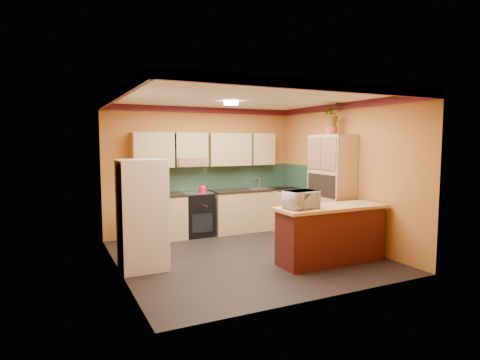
% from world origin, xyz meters
% --- Properties ---
extents(room_shell, '(4.24, 4.24, 2.72)m').
position_xyz_m(room_shell, '(0.02, 0.28, 2.09)').
color(room_shell, black).
rests_on(room_shell, ground).
extents(base_cabinets_back, '(3.65, 0.60, 0.88)m').
position_xyz_m(base_cabinets_back, '(0.39, 1.80, 0.44)').
color(base_cabinets_back, tan).
rests_on(base_cabinets_back, ground).
extents(countertop_back, '(3.65, 0.62, 0.04)m').
position_xyz_m(countertop_back, '(0.39, 1.80, 0.90)').
color(countertop_back, black).
rests_on(countertop_back, base_cabinets_back).
extents(stove, '(0.58, 0.58, 0.91)m').
position_xyz_m(stove, '(-0.23, 1.80, 0.46)').
color(stove, black).
rests_on(stove, ground).
extents(kettle, '(0.19, 0.19, 0.18)m').
position_xyz_m(kettle, '(-0.13, 1.75, 1.00)').
color(kettle, '#B30B1E').
rests_on(kettle, stove).
extents(sink, '(0.48, 0.40, 0.03)m').
position_xyz_m(sink, '(1.17, 1.80, 0.94)').
color(sink, silver).
rests_on(sink, countertop_back).
extents(base_cabinets_right, '(0.60, 0.80, 0.88)m').
position_xyz_m(base_cabinets_right, '(1.80, 1.26, 0.44)').
color(base_cabinets_right, tan).
rests_on(base_cabinets_right, ground).
extents(countertop_right, '(0.62, 0.80, 0.04)m').
position_xyz_m(countertop_right, '(1.80, 1.26, 0.90)').
color(countertop_right, black).
rests_on(countertop_right, base_cabinets_right).
extents(fridge, '(0.68, 0.66, 1.70)m').
position_xyz_m(fridge, '(-1.75, 0.09, 0.85)').
color(fridge, white).
rests_on(fridge, ground).
extents(pantry, '(0.48, 0.90, 2.10)m').
position_xyz_m(pantry, '(1.85, 0.04, 1.05)').
color(pantry, tan).
rests_on(pantry, ground).
extents(fern_pot, '(0.22, 0.22, 0.16)m').
position_xyz_m(fern_pot, '(1.85, 0.09, 2.18)').
color(fern_pot, '#9E3D26').
rests_on(fern_pot, pantry).
extents(fern, '(0.46, 0.42, 0.43)m').
position_xyz_m(fern, '(1.85, 0.09, 2.48)').
color(fern, tan).
rests_on(fern, fern_pot).
extents(breakfast_bar, '(1.80, 0.55, 0.88)m').
position_xyz_m(breakfast_bar, '(1.10, -0.91, 0.44)').
color(breakfast_bar, '#541B13').
rests_on(breakfast_bar, ground).
extents(bar_top, '(1.90, 0.65, 0.05)m').
position_xyz_m(bar_top, '(1.10, -0.91, 0.91)').
color(bar_top, tan).
rests_on(bar_top, breakfast_bar).
extents(microwave, '(0.56, 0.43, 0.28)m').
position_xyz_m(microwave, '(0.51, -0.91, 1.07)').
color(microwave, white).
rests_on(microwave, bar_top).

